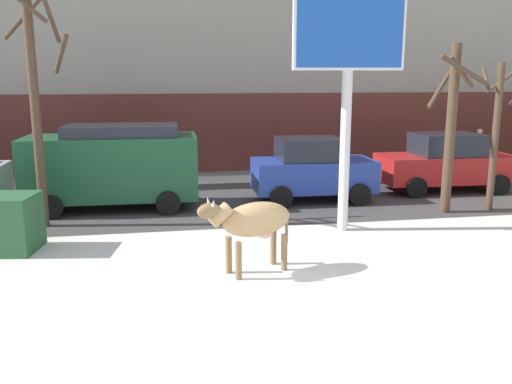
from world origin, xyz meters
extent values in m
plane|color=silver|center=(0.00, 0.00, 0.00)|extent=(120.00, 120.00, 0.00)
cube|color=#423F3F|center=(0.00, 7.37, 0.00)|extent=(60.00, 5.60, 0.01)
cube|color=gray|center=(0.00, 14.65, 6.50)|extent=(44.00, 6.00, 13.00)
cube|color=#5B2823|center=(0.00, 11.60, 1.60)|extent=(43.12, 0.10, 2.80)
ellipsoid|color=tan|center=(-0.68, 1.56, 1.02)|extent=(1.52, 1.04, 0.64)
cylinder|color=olive|center=(-1.07, 1.21, 0.35)|extent=(0.12, 0.12, 0.70)
cylinder|color=olive|center=(-1.21, 1.58, 0.35)|extent=(0.12, 0.12, 0.70)
cylinder|color=olive|center=(-0.15, 1.55, 0.35)|extent=(0.12, 0.12, 0.70)
cylinder|color=olive|center=(-0.28, 1.91, 0.35)|extent=(0.12, 0.12, 0.70)
cylinder|color=tan|center=(-1.38, 1.31, 1.20)|extent=(0.54, 0.41, 0.44)
ellipsoid|color=olive|center=(-1.59, 1.23, 1.30)|extent=(0.50, 0.38, 0.28)
cone|color=beige|center=(-1.52, 1.14, 1.46)|extent=(0.09, 0.13, 0.15)
cone|color=beige|center=(-1.59, 1.35, 1.46)|extent=(0.09, 0.13, 0.15)
cylinder|color=olive|center=(-0.05, 1.79, 0.77)|extent=(0.06, 0.06, 0.60)
ellipsoid|color=beige|center=(-0.51, 1.62, 0.72)|extent=(0.34, 0.32, 0.20)
cylinder|color=silver|center=(1.84, 4.00, 1.90)|extent=(0.24, 0.24, 3.80)
cube|color=silver|center=(1.84, 4.00, 4.65)|extent=(2.53, 0.42, 1.82)
cube|color=#1E51B2|center=(1.84, 3.97, 4.65)|extent=(2.40, 0.37, 1.70)
cube|color=#194C2D|center=(-3.72, 7.16, 1.17)|extent=(4.63, 1.99, 1.70)
cube|color=#1E232D|center=(-3.42, 7.15, 2.17)|extent=(3.03, 1.73, 0.30)
cylinder|color=black|center=(-2.21, 8.08, 0.32)|extent=(0.64, 0.23, 0.64)
cylinder|color=black|center=(-2.25, 6.18, 0.32)|extent=(0.64, 0.23, 0.64)
cylinder|color=black|center=(-5.20, 8.13, 0.32)|extent=(0.64, 0.23, 0.64)
cylinder|color=black|center=(-5.23, 6.23, 0.32)|extent=(0.64, 0.23, 0.64)
cube|color=#233D9E|center=(2.01, 7.18, 0.77)|extent=(3.53, 1.76, 0.90)
cube|color=#1E232D|center=(1.86, 7.18, 1.54)|extent=(1.83, 1.53, 0.64)
cylinder|color=black|center=(3.16, 8.01, 0.32)|extent=(0.64, 0.23, 0.64)
cylinder|color=black|center=(3.13, 6.31, 0.32)|extent=(0.64, 0.23, 0.64)
cylinder|color=black|center=(0.89, 8.05, 0.32)|extent=(0.64, 0.23, 0.64)
cylinder|color=black|center=(0.85, 6.35, 0.32)|extent=(0.64, 0.23, 0.64)
cube|color=red|center=(6.55, 7.80, 0.74)|extent=(4.23, 1.84, 0.84)
cube|color=#1E232D|center=(6.55, 7.80, 1.50)|extent=(2.03, 1.59, 0.68)
cylinder|color=black|center=(7.93, 8.65, 0.32)|extent=(0.64, 0.23, 0.64)
cylinder|color=black|center=(7.90, 6.89, 0.32)|extent=(0.64, 0.23, 0.64)
cylinder|color=black|center=(5.20, 8.70, 0.32)|extent=(0.64, 0.23, 0.64)
cylinder|color=black|center=(5.17, 6.94, 0.32)|extent=(0.64, 0.23, 0.64)
cylinder|color=#282833|center=(-4.10, 10.04, 0.44)|extent=(0.24, 0.24, 0.88)
cube|color=#2D4C93|center=(-4.10, 10.04, 1.20)|extent=(0.36, 0.22, 0.64)
sphere|color=#9E7051|center=(-4.10, 10.04, 1.63)|extent=(0.20, 0.20, 0.20)
cylinder|color=#282833|center=(-3.98, 10.04, 0.44)|extent=(0.24, 0.24, 0.88)
cube|color=maroon|center=(-3.98, 10.04, 1.20)|extent=(0.36, 0.22, 0.64)
sphere|color=beige|center=(-3.98, 10.04, 1.63)|extent=(0.20, 0.20, 0.20)
cylinder|color=#282833|center=(9.08, 10.04, 0.44)|extent=(0.24, 0.24, 0.88)
cube|color=brown|center=(9.08, 10.04, 1.20)|extent=(0.36, 0.22, 0.64)
sphere|color=beige|center=(9.08, 10.04, 1.63)|extent=(0.20, 0.20, 0.20)
cylinder|color=#4C3828|center=(5.15, 5.17, 2.22)|extent=(0.26, 0.26, 4.44)
cylinder|color=#4C3828|center=(4.95, 5.55, 3.25)|extent=(0.89, 0.53, 1.00)
cylinder|color=#4C3828|center=(5.06, 4.58, 3.76)|extent=(1.26, 0.29, 0.78)
cylinder|color=#4C3828|center=(5.14, 4.86, 3.71)|extent=(0.71, 0.13, 0.81)
cylinder|color=#4C3828|center=(6.49, 5.22, 1.98)|extent=(0.19, 0.19, 3.96)
cylinder|color=#4C3828|center=(6.14, 5.32, 3.53)|extent=(0.30, 0.77, 0.66)
cylinder|color=#4C3828|center=(6.71, 5.49, 3.47)|extent=(0.64, 0.54, 0.65)
cylinder|color=#4C3828|center=(-5.26, 5.57, 2.68)|extent=(0.22, 0.22, 5.36)
cylinder|color=#4C3828|center=(-5.38, 6.08, 5.05)|extent=(1.11, 0.35, 1.23)
cylinder|color=#4C3828|center=(-4.63, 5.82, 4.11)|extent=(0.60, 1.35, 0.88)
cylinder|color=#4C3828|center=(-4.75, 5.51, 4.91)|extent=(0.23, 1.10, 1.04)
cylinder|color=#4C3828|center=(-5.15, 5.22, 5.11)|extent=(0.78, 0.33, 0.69)
camera|label=1|loc=(-2.37, -8.00, 3.62)|focal=38.06mm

